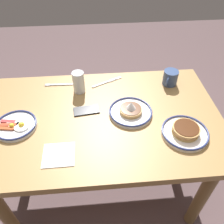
{
  "coord_description": "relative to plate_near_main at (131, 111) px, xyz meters",
  "views": [
    {
      "loc": [
        0.02,
        0.92,
        1.64
      ],
      "look_at": [
        -0.06,
        0.0,
        0.76
      ],
      "focal_mm": 37.17,
      "sensor_mm": 36.0,
      "label": 1
    }
  ],
  "objects": [
    {
      "name": "butter_knife",
      "position": [
        0.11,
        -0.31,
        -0.02
      ],
      "size": [
        0.2,
        0.11,
        0.01
      ],
      "color": "silver",
      "rests_on": "dining_table"
    },
    {
      "name": "plate_near_main",
      "position": [
        0.0,
        0.0,
        0.0
      ],
      "size": [
        0.24,
        0.24,
        0.08
      ],
      "color": "white",
      "rests_on": "dining_table"
    },
    {
      "name": "ground_plane",
      "position": [
        0.17,
        0.01,
        -0.75
      ],
      "size": [
        6.0,
        6.0,
        0.0
      ],
      "primitive_type": "plane",
      "color": "#564344"
    },
    {
      "name": "fork_near",
      "position": [
        0.41,
        -0.3,
        -0.02
      ],
      "size": [
        0.2,
        0.03,
        0.01
      ],
      "color": "silver",
      "rests_on": "dining_table"
    },
    {
      "name": "dining_table",
      "position": [
        0.17,
        0.01,
        -0.12
      ],
      "size": [
        1.34,
        0.83,
        0.73
      ],
      "color": "#9D7744",
      "rests_on": "ground_plane"
    },
    {
      "name": "drinking_glass",
      "position": [
        0.29,
        -0.23,
        0.04
      ],
      "size": [
        0.07,
        0.07,
        0.14
      ],
      "color": "silver",
      "rests_on": "dining_table"
    },
    {
      "name": "paper_napkin",
      "position": [
        0.38,
        0.25,
        -0.02
      ],
      "size": [
        0.15,
        0.14,
        0.0
      ],
      "primitive_type": "cube",
      "rotation": [
        0.0,
        0.0,
        0.01
      ],
      "color": "white",
      "rests_on": "dining_table"
    },
    {
      "name": "plate_far_companion",
      "position": [
        -0.25,
        0.18,
        0.0
      ],
      "size": [
        0.24,
        0.24,
        0.05
      ],
      "color": "silver",
      "rests_on": "dining_table"
    },
    {
      "name": "cell_phone",
      "position": [
        0.25,
        -0.04,
        -0.01
      ],
      "size": [
        0.15,
        0.09,
        0.01
      ],
      "primitive_type": "cube",
      "rotation": [
        0.0,
        0.0,
        0.13
      ],
      "color": "black",
      "rests_on": "dining_table"
    },
    {
      "name": "coffee_mug",
      "position": [
        -0.29,
        -0.25,
        0.03
      ],
      "size": [
        0.09,
        0.12,
        0.09
      ],
      "color": "#334772",
      "rests_on": "dining_table"
    },
    {
      "name": "plate_center_pancakes",
      "position": [
        0.62,
        0.05,
        -0.01
      ],
      "size": [
        0.22,
        0.22,
        0.04
      ],
      "color": "white",
      "rests_on": "dining_table"
    }
  ]
}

